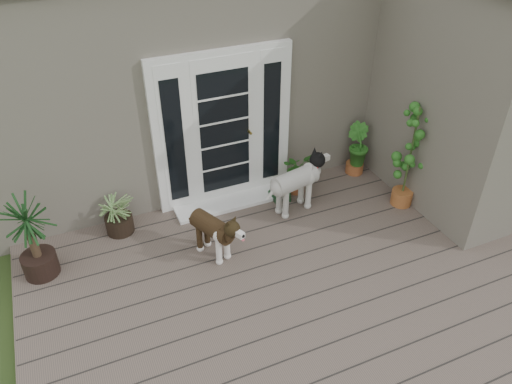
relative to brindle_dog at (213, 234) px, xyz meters
name	(u,v)px	position (x,y,z in m)	size (l,w,h in m)	color
deck	(311,299)	(0.78, -1.09, -0.38)	(6.20, 4.60, 0.12)	#6B5B4C
house_main	(190,52)	(0.78, 3.16, 1.11)	(7.40, 4.00, 3.10)	#665E54
house_wing	(472,97)	(3.68, 0.01, 1.11)	(1.60, 2.40, 3.10)	#665E54
door_unit	(223,129)	(0.58, 1.11, 0.76)	(1.90, 0.14, 2.15)	white
door_step	(231,201)	(0.58, 0.91, -0.29)	(1.60, 0.40, 0.05)	white
brindle_dog	(213,234)	(0.00, 0.00, 0.00)	(0.33, 0.76, 0.63)	#3F2A17
white_dog	(295,188)	(1.32, 0.43, 0.04)	(0.37, 0.86, 0.72)	white
spider_plant	(117,212)	(-0.97, 0.91, 0.00)	(0.59, 0.59, 0.63)	#9DB26D
yucca	(31,237)	(-1.97, 0.50, 0.23)	(0.76, 0.76, 1.10)	black
herb_a	(297,176)	(1.56, 0.81, -0.05)	(0.42, 0.42, 0.53)	#205919
herb_b	(356,155)	(2.62, 0.91, -0.02)	(0.40, 0.40, 0.59)	#17531C
herb_c	(380,152)	(3.05, 0.91, -0.06)	(0.33, 0.33, 0.51)	#1D661D
sapling	(410,156)	(2.77, -0.05, 0.45)	(0.45, 0.45, 1.54)	#19581C
clog_left	(275,196)	(1.19, 0.76, -0.27)	(0.14, 0.30, 0.09)	black
clog_right	(287,195)	(1.37, 0.72, -0.28)	(0.13, 0.28, 0.08)	black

